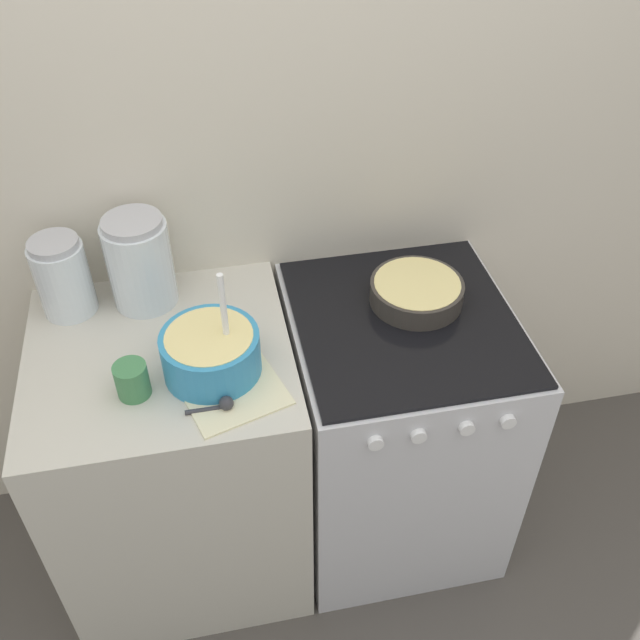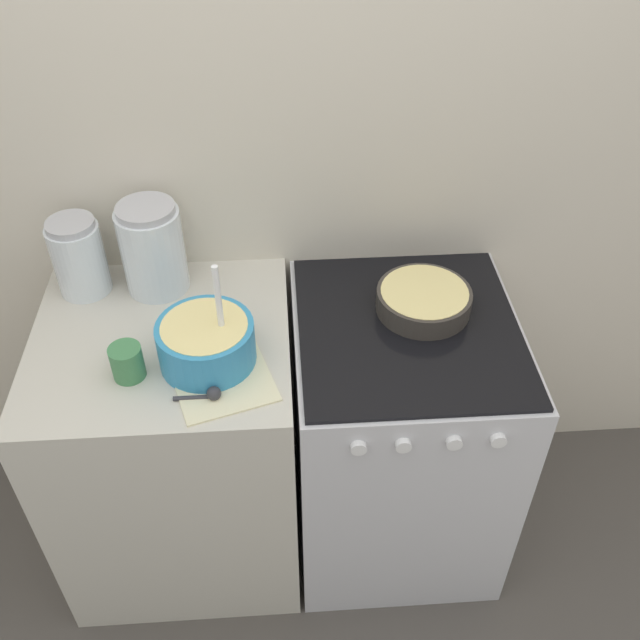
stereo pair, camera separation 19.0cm
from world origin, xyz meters
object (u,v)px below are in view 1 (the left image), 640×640
Objects in this scene: storage_jar_middle at (141,267)px; tin_can at (132,380)px; mixing_bowl at (211,351)px; storage_jar_left at (64,281)px; stove at (394,426)px; baking_pan at (416,291)px.

storage_jar_middle is 2.94× the size of tin_can.
mixing_bowl reaches higher than storage_jar_left.
tin_can is (0.17, -0.37, -0.05)m from storage_jar_left.
stove is 0.50m from baking_pan.
baking_pan is at bearing -9.44° from storage_jar_left.
storage_jar_middle is at bearing 84.28° from tin_can.
storage_jar_middle is at bearing 168.00° from baking_pan.
baking_pan is 0.82m from tin_can.
stove is 3.00× the size of mixing_bowl.
baking_pan is 2.88× the size of tin_can.
storage_jar_middle is (0.21, -0.00, 0.02)m from storage_jar_left.
stove is 3.43× the size of baking_pan.
mixing_bowl reaches higher than stove.
storage_jar_middle is at bearing -0.00° from storage_jar_left.
storage_jar_middle is at bearing 161.93° from stove.
stove is 0.90m from tin_can.
mixing_bowl is 0.62m from baking_pan.
mixing_bowl is 1.31× the size of storage_jar_left.
storage_jar_left is at bearing 138.54° from mixing_bowl.
storage_jar_left reaches higher than baking_pan.
storage_jar_left is at bearing 165.89° from stove.
storage_jar_left is at bearing 115.23° from tin_can.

